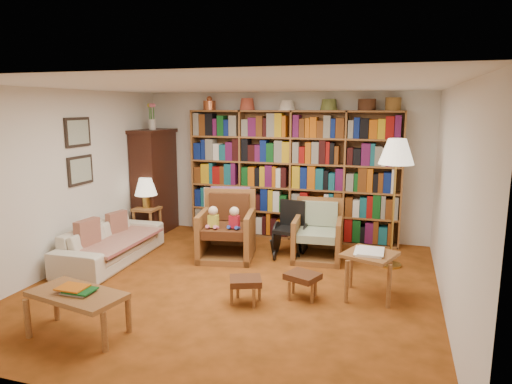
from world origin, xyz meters
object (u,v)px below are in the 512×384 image
at_px(coffee_table, 77,298).
at_px(footstool_b, 303,278).
at_px(sofa, 111,243).
at_px(side_table_papers, 370,260).
at_px(side_table_lamp, 147,216).
at_px(floor_lamp, 396,157).
at_px(armchair_leather, 229,229).
at_px(wheelchair, 291,231).
at_px(footstool_a, 246,283).
at_px(armchair_sage, 318,236).

bearing_deg(coffee_table, footstool_b, 38.15).
distance_m(sofa, side_table_papers, 3.72).
bearing_deg(side_table_lamp, footstool_b, -28.26).
distance_m(sofa, side_table_lamp, 1.20).
bearing_deg(sofa, floor_lamp, -78.12).
bearing_deg(side_table_lamp, armchair_leather, -14.05).
height_order(wheelchair, coffee_table, wheelchair).
distance_m(floor_lamp, coffee_table, 4.39).
bearing_deg(side_table_papers, side_table_lamp, 160.11).
xyz_separation_m(footstool_a, footstool_b, (0.60, 0.33, 0.00)).
bearing_deg(footstool_b, armchair_sage, 92.85).
relative_size(armchair_leather, footstool_b, 2.24).
relative_size(sofa, side_table_lamp, 3.47).
bearing_deg(footstool_a, coffee_table, -138.32).
xyz_separation_m(armchair_sage, side_table_papers, (0.83, -1.28, 0.14)).
bearing_deg(armchair_sage, side_table_papers, -57.13).
relative_size(footstool_a, coffee_table, 0.43).
bearing_deg(coffee_table, footstool_a, 41.68).
distance_m(armchair_sage, coffee_table, 3.62).
xyz_separation_m(side_table_papers, coffee_table, (-2.71, -1.81, -0.08)).
bearing_deg(footstool_b, footstool_a, -151.16).
bearing_deg(sofa, side_table_lamp, 2.15).
bearing_deg(side_table_papers, footstool_b, -160.43).
relative_size(sofa, footstool_b, 4.21).
xyz_separation_m(sofa, side_table_papers, (3.71, -0.19, 0.19)).
height_order(armchair_sage, wheelchair, armchair_sage).
height_order(side_table_lamp, wheelchair, wheelchair).
xyz_separation_m(sofa, wheelchair, (2.45, 1.10, 0.10)).
bearing_deg(wheelchair, floor_lamp, -2.80).
bearing_deg(armchair_sage, wheelchair, 178.96).
xyz_separation_m(side_table_lamp, side_table_papers, (3.81, -1.38, 0.06)).
distance_m(armchair_leather, floor_lamp, 2.66).
relative_size(side_table_papers, footstool_a, 1.57).
relative_size(sofa, footstool_a, 4.28).
height_order(side_table_lamp, floor_lamp, floor_lamp).
xyz_separation_m(armchair_leather, armchair_sage, (1.32, 0.32, -0.08)).
xyz_separation_m(wheelchair, footstool_b, (0.51, -1.56, -0.13)).
relative_size(armchair_leather, footstool_a, 2.27).
bearing_deg(footstool_b, side_table_lamp, 151.74).
relative_size(armchair_sage, footstool_a, 1.97).
relative_size(wheelchair, footstool_b, 1.84).
xyz_separation_m(sofa, coffee_table, (1.00, -2.00, 0.11)).
relative_size(floor_lamp, coffee_table, 1.74).
bearing_deg(armchair_leather, coffee_table, -101.48).
distance_m(armchair_sage, wheelchair, 0.43).
xyz_separation_m(footstool_a, coffee_table, (-1.36, -1.21, 0.14)).
xyz_separation_m(side_table_lamp, wheelchair, (2.55, -0.09, -0.03)).
relative_size(side_table_lamp, coffee_table, 0.53).
xyz_separation_m(side_table_papers, footstool_a, (-1.36, -0.60, -0.22)).
height_order(footstool_b, coffee_table, coffee_table).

